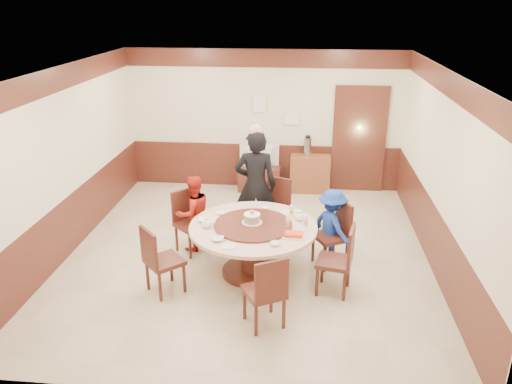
# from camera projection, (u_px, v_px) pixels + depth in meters

# --- Properties ---
(room) EXTENTS (6.00, 6.04, 2.84)m
(room) POSITION_uv_depth(u_px,v_px,m) (248.00, 188.00, 7.40)
(room) COLOR beige
(room) RESTS_ON ground
(banquet_table) EXTENTS (1.79, 1.79, 0.78)m
(banquet_table) POSITION_uv_depth(u_px,v_px,m) (253.00, 240.00, 7.03)
(banquet_table) COLOR #481E16
(banquet_table) RESTS_ON ground
(chair_0) EXTENTS (0.60, 0.60, 0.97)m
(chair_0) POSITION_uv_depth(u_px,v_px,m) (331.00, 245.00, 7.37)
(chair_0) COLOR #481E16
(chair_0) RESTS_ON ground
(chair_1) EXTENTS (0.57, 0.57, 0.97)m
(chair_1) POSITION_uv_depth(u_px,v_px,m) (274.00, 219.00, 8.24)
(chair_1) COLOR #481E16
(chair_1) RESTS_ON ground
(chair_2) EXTENTS (0.62, 0.62, 0.97)m
(chair_2) POSITION_uv_depth(u_px,v_px,m) (192.00, 233.00, 7.76)
(chair_2) COLOR #481E16
(chair_2) RESTS_ON ground
(chair_3) EXTENTS (0.62, 0.62, 0.97)m
(chair_3) POSITION_uv_depth(u_px,v_px,m) (164.00, 272.00, 6.66)
(chair_3) COLOR #481E16
(chair_3) RESTS_ON ground
(chair_4) EXTENTS (0.60, 0.60, 0.97)m
(chair_4) POSITION_uv_depth(u_px,v_px,m) (265.00, 303.00, 5.98)
(chair_4) COLOR #481E16
(chair_4) RESTS_ON ground
(chair_5) EXTENTS (0.53, 0.52, 0.97)m
(chair_5) POSITION_uv_depth(u_px,v_px,m) (335.00, 272.00, 6.66)
(chair_5) COLOR #481E16
(chair_5) RESTS_ON ground
(person_standing) EXTENTS (0.69, 0.48, 1.83)m
(person_standing) POSITION_uv_depth(u_px,v_px,m) (256.00, 186.00, 7.97)
(person_standing) COLOR black
(person_standing) RESTS_ON ground
(person_red) EXTENTS (0.75, 0.73, 1.21)m
(person_red) POSITION_uv_depth(u_px,v_px,m) (194.00, 213.00, 7.71)
(person_red) COLOR #B32217
(person_red) RESTS_ON ground
(person_blue) EXTENTS (0.78, 0.84, 1.14)m
(person_blue) POSITION_uv_depth(u_px,v_px,m) (332.00, 226.00, 7.36)
(person_blue) COLOR #18399D
(person_blue) RESTS_ON ground
(birthday_cake) EXTENTS (0.29, 0.29, 0.20)m
(birthday_cake) POSITION_uv_depth(u_px,v_px,m) (252.00, 218.00, 6.96)
(birthday_cake) COLOR white
(birthday_cake) RESTS_ON banquet_table
(teapot_left) EXTENTS (0.17, 0.15, 0.13)m
(teapot_left) POSITION_uv_depth(u_px,v_px,m) (207.00, 223.00, 6.89)
(teapot_left) COLOR white
(teapot_left) RESTS_ON banquet_table
(teapot_right) EXTENTS (0.17, 0.15, 0.13)m
(teapot_right) POSITION_uv_depth(u_px,v_px,m) (299.00, 216.00, 7.10)
(teapot_right) COLOR white
(teapot_right) RESTS_ON banquet_table
(bowl_0) EXTENTS (0.14, 0.14, 0.03)m
(bowl_0) POSITION_uv_depth(u_px,v_px,m) (221.00, 213.00, 7.32)
(bowl_0) COLOR white
(bowl_0) RESTS_ON banquet_table
(bowl_1) EXTENTS (0.14, 0.14, 0.04)m
(bowl_1) POSITION_uv_depth(u_px,v_px,m) (275.00, 244.00, 6.40)
(bowl_1) COLOR white
(bowl_1) RESTS_ON banquet_table
(bowl_2) EXTENTS (0.17, 0.17, 0.04)m
(bowl_2) POSITION_uv_depth(u_px,v_px,m) (218.00, 239.00, 6.53)
(bowl_2) COLOR white
(bowl_2) RESTS_ON banquet_table
(bowl_3) EXTENTS (0.13, 0.13, 0.04)m
(bowl_3) POSITION_uv_depth(u_px,v_px,m) (300.00, 232.00, 6.73)
(bowl_3) COLOR white
(bowl_3) RESTS_ON banquet_table
(bowl_4) EXTENTS (0.17, 0.17, 0.04)m
(bowl_4) POSITION_uv_depth(u_px,v_px,m) (204.00, 220.00, 7.09)
(bowl_4) COLOR white
(bowl_4) RESTS_ON banquet_table
(bowl_5) EXTENTS (0.13, 0.13, 0.04)m
(bowl_5) POSITION_uv_depth(u_px,v_px,m) (265.00, 208.00, 7.49)
(bowl_5) COLOR white
(bowl_5) RESTS_ON banquet_table
(saucer_near) EXTENTS (0.18, 0.18, 0.01)m
(saucer_near) POSITION_uv_depth(u_px,v_px,m) (228.00, 246.00, 6.37)
(saucer_near) COLOR white
(saucer_near) RESTS_ON banquet_table
(saucer_far) EXTENTS (0.18, 0.18, 0.01)m
(saucer_far) POSITION_uv_depth(u_px,v_px,m) (287.00, 212.00, 7.37)
(saucer_far) COLOR white
(saucer_far) RESTS_ON banquet_table
(shrimp_platter) EXTENTS (0.30, 0.20, 0.06)m
(shrimp_platter) POSITION_uv_depth(u_px,v_px,m) (294.00, 235.00, 6.62)
(shrimp_platter) COLOR white
(shrimp_platter) RESTS_ON banquet_table
(bottle_0) EXTENTS (0.06, 0.06, 0.16)m
(bottle_0) POSITION_uv_depth(u_px,v_px,m) (288.00, 223.00, 6.87)
(bottle_0) COLOR white
(bottle_0) RESTS_ON banquet_table
(bottle_1) EXTENTS (0.06, 0.06, 0.16)m
(bottle_1) POSITION_uv_depth(u_px,v_px,m) (306.00, 222.00, 6.89)
(bottle_1) COLOR white
(bottle_1) RESTS_ON banquet_table
(bottle_2) EXTENTS (0.06, 0.06, 0.16)m
(bottle_2) POSITION_uv_depth(u_px,v_px,m) (291.00, 211.00, 7.23)
(bottle_2) COLOR white
(bottle_2) RESTS_ON banquet_table
(tv_stand) EXTENTS (0.85, 0.45, 0.50)m
(tv_stand) POSITION_uv_depth(u_px,v_px,m) (260.00, 178.00, 10.24)
(tv_stand) COLOR #481E16
(tv_stand) RESTS_ON ground
(television) EXTENTS (0.80, 0.22, 0.46)m
(television) POSITION_uv_depth(u_px,v_px,m) (260.00, 156.00, 10.07)
(television) COLOR #959598
(television) RESTS_ON tv_stand
(side_cabinet) EXTENTS (0.80, 0.40, 0.75)m
(side_cabinet) POSITION_uv_depth(u_px,v_px,m) (310.00, 174.00, 10.13)
(side_cabinet) COLOR brown
(side_cabinet) RESTS_ON ground
(thermos) EXTENTS (0.15, 0.15, 0.38)m
(thermos) POSITION_uv_depth(u_px,v_px,m) (308.00, 147.00, 9.93)
(thermos) COLOR silver
(thermos) RESTS_ON side_cabinet
(notice_left) EXTENTS (0.25, 0.00, 0.35)m
(notice_left) POSITION_uv_depth(u_px,v_px,m) (259.00, 104.00, 9.88)
(notice_left) COLOR white
(notice_left) RESTS_ON room
(notice_right) EXTENTS (0.30, 0.00, 0.22)m
(notice_right) POSITION_uv_depth(u_px,v_px,m) (292.00, 119.00, 9.93)
(notice_right) COLOR white
(notice_right) RESTS_ON room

